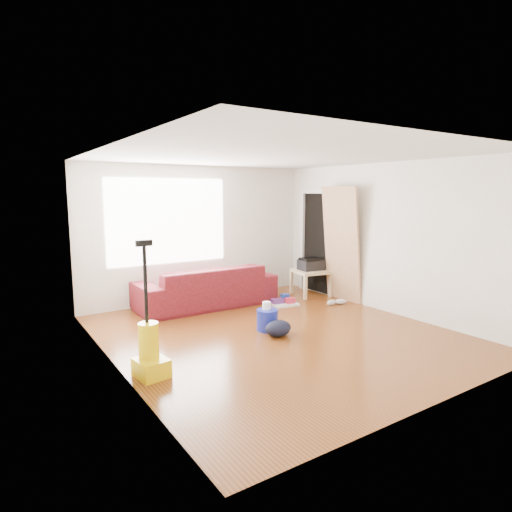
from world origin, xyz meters
TOP-DOWN VIEW (x-y plane):
  - room at (0.07, 0.15)m, footprint 4.51×5.01m
  - sofa at (-0.14, 1.95)m, footprint 2.47×0.97m
  - tv_stand at (0.85, 2.22)m, footprint 0.72×0.55m
  - tv at (0.85, 2.22)m, footprint 0.65×0.09m
  - side_table at (1.95, 1.55)m, footprint 0.72×0.72m
  - printer at (1.95, 1.55)m, footprint 0.49×0.40m
  - bucket at (-0.02, 0.22)m, footprint 0.40×0.40m
  - toilet_paper at (-0.02, 0.24)m, footprint 0.12×0.12m
  - cleaning_tray at (1.05, 1.25)m, footprint 0.52×0.44m
  - backpack at (-0.04, -0.07)m, footprint 0.46×0.40m
  - sneakers at (1.85, 0.73)m, footprint 0.43×0.22m
  - vacuum at (-2.00, -0.37)m, footprint 0.36×0.40m
  - door_panel at (2.13, 0.92)m, footprint 0.27×0.85m

SIDE VIEW (x-z plane):
  - sofa at x=-0.14m, z-range -0.36..0.36m
  - bucket at x=-0.02m, z-range -0.16..0.16m
  - backpack at x=-0.04m, z-range -0.11..0.11m
  - door_panel at x=2.13m, z-range -1.06..1.06m
  - sneakers at x=1.85m, z-range 0.00..0.10m
  - cleaning_tray at x=1.05m, z-range -0.03..0.14m
  - tv_stand at x=0.85m, z-range 0.01..0.25m
  - toilet_paper at x=-0.02m, z-range 0.16..0.27m
  - vacuum at x=-2.00m, z-range -0.47..1.03m
  - side_table at x=1.95m, z-range 0.17..0.68m
  - tv at x=0.85m, z-range 0.24..0.61m
  - printer at x=1.95m, z-range 0.50..0.74m
  - room at x=0.07m, z-range 0.00..2.51m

